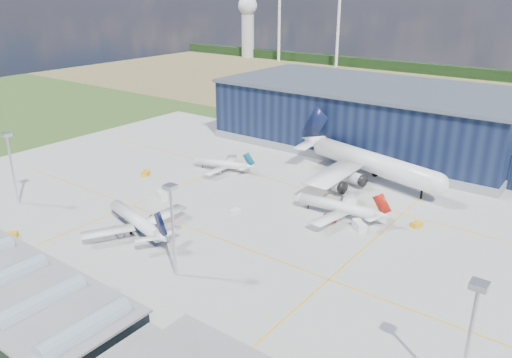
% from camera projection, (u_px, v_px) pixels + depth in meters
% --- Properties ---
extents(ground, '(600.00, 600.00, 0.00)m').
position_uv_depth(ground, '(225.00, 220.00, 146.13)').
color(ground, '#32551F').
rests_on(ground, ground).
extents(apron, '(220.00, 160.00, 0.08)m').
position_uv_depth(apron, '(246.00, 209.00, 153.59)').
color(apron, gray).
rests_on(apron, ground).
extents(farmland, '(600.00, 220.00, 0.01)m').
position_uv_depth(farmland, '(453.00, 97.00, 310.44)').
color(farmland, olive).
rests_on(farmland, ground).
extents(treeline, '(600.00, 8.00, 8.00)m').
position_uv_depth(treeline, '(487.00, 74.00, 368.75)').
color(treeline, black).
rests_on(treeline, ground).
extents(horizon_dressing, '(440.20, 18.00, 70.00)m').
position_uv_depth(horizon_dressing, '(272.00, 22.00, 460.93)').
color(horizon_dressing, white).
rests_on(horizon_dressing, ground).
extents(hangar, '(145.00, 62.00, 26.10)m').
position_uv_depth(hangar, '(374.00, 119.00, 211.20)').
color(hangar, black).
rests_on(hangar, ground).
extents(glass_concourse, '(78.00, 23.00, 8.60)m').
position_uv_depth(glass_concourse, '(15.00, 296.00, 103.61)').
color(glass_concourse, black).
rests_on(glass_concourse, ground).
extents(light_mast_west, '(2.60, 2.60, 23.00)m').
position_uv_depth(light_mast_west, '(10.00, 157.00, 151.82)').
color(light_mast_west, silver).
rests_on(light_mast_west, ground).
extents(light_mast_center, '(2.60, 2.60, 23.00)m').
position_uv_depth(light_mast_center, '(172.00, 216.00, 112.60)').
color(light_mast_center, silver).
rests_on(light_mast_center, ground).
extents(light_mast_east, '(2.60, 2.60, 23.00)m').
position_uv_depth(light_mast_east, '(472.00, 325.00, 76.18)').
color(light_mast_east, silver).
rests_on(light_mast_east, ground).
extents(airliner_navy, '(39.58, 39.06, 10.70)m').
position_uv_depth(airliner_navy, '(135.00, 214.00, 137.66)').
color(airliner_navy, white).
rests_on(airliner_navy, ground).
extents(airliner_red, '(32.71, 32.11, 9.87)m').
position_uv_depth(airliner_red, '(338.00, 201.00, 146.90)').
color(airliner_red, white).
rests_on(airliner_red, ground).
extents(airliner_widebody, '(79.25, 78.25, 21.21)m').
position_uv_depth(airliner_widebody, '(374.00, 152.00, 171.82)').
color(airliner_widebody, white).
rests_on(airliner_widebody, ground).
extents(airliner_regional, '(30.68, 30.30, 8.15)m').
position_uv_depth(airliner_regional, '(221.00, 160.00, 184.29)').
color(airliner_regional, white).
rests_on(airliner_regional, ground).
extents(gse_tug_a, '(3.80, 4.42, 1.58)m').
position_uv_depth(gse_tug_a, '(146.00, 173.00, 180.70)').
color(gse_tug_a, gold).
rests_on(gse_tug_a, ground).
extents(gse_tug_b, '(3.64, 3.69, 1.35)m').
position_uv_depth(gse_tug_b, '(12.00, 235.00, 135.91)').
color(gse_tug_b, gold).
rests_on(gse_tug_b, ground).
extents(gse_van_a, '(5.81, 4.16, 2.32)m').
position_uv_depth(gse_van_a, '(162.00, 195.00, 160.40)').
color(gse_van_a, silver).
rests_on(gse_van_a, ground).
extents(gse_cart_a, '(2.93, 3.70, 1.41)m').
position_uv_depth(gse_cart_a, '(235.00, 212.00, 149.85)').
color(gse_cart_a, silver).
rests_on(gse_cart_a, ground).
extents(gse_van_b, '(5.58, 5.28, 2.42)m').
position_uv_depth(gse_van_b, '(359.00, 226.00, 139.85)').
color(gse_van_b, silver).
rests_on(gse_van_b, ground).
extents(gse_tug_c, '(3.09, 3.77, 1.42)m').
position_uv_depth(gse_tug_c, '(417.00, 225.00, 141.67)').
color(gse_tug_c, gold).
rests_on(gse_tug_c, ground).
extents(airstair, '(3.44, 4.93, 2.93)m').
position_uv_depth(airstair, '(108.00, 294.00, 108.20)').
color(airstair, silver).
rests_on(airstair, ground).
extents(car_b, '(4.10, 2.49, 1.27)m').
position_uv_depth(car_b, '(65.00, 269.00, 119.55)').
color(car_b, '#99999E').
rests_on(car_b, ground).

